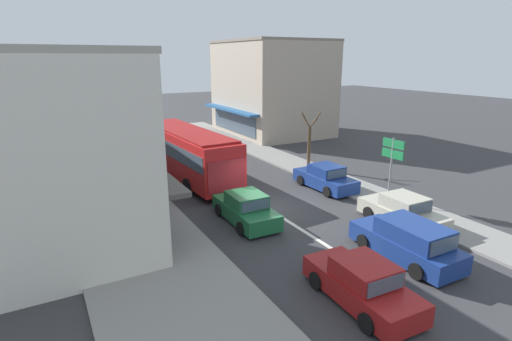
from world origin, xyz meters
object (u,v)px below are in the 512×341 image
at_px(directional_road_sign, 392,155).
at_px(street_tree_right, 309,142).
at_px(pedestrian_browsing_midblock, 122,151).
at_px(pedestrian_with_handbag_near, 147,172).
at_px(traffic_light_downstreet, 117,117).
at_px(city_bus, 187,150).
at_px(wagon_behind_bus_near, 408,241).
at_px(sedan_queue_gap_filler, 362,284).
at_px(parked_sedan_kerb_front, 402,212).
at_px(parked_sedan_kerb_second, 325,178).
at_px(sedan_adjacent_lane_lead, 246,209).

relative_size(directional_road_sign, street_tree_right, 0.89).
bearing_deg(pedestrian_browsing_midblock, pedestrian_with_handbag_near, -89.05).
xyz_separation_m(traffic_light_downstreet, street_tree_right, (10.56, -12.52, -0.96)).
bearing_deg(city_bus, wagon_behind_bus_near, -75.28).
distance_m(traffic_light_downstreet, directional_road_sign, 22.75).
xyz_separation_m(sedan_queue_gap_filler, street_tree_right, (8.14, 13.96, 1.24)).
height_order(parked_sedan_kerb_front, parked_sedan_kerb_second, same).
xyz_separation_m(wagon_behind_bus_near, parked_sedan_kerb_second, (2.70, 8.46, -0.08)).
distance_m(parked_sedan_kerb_second, pedestrian_with_handbag_near, 10.62).
distance_m(city_bus, sedan_queue_gap_filler, 15.81).
height_order(wagon_behind_bus_near, traffic_light_downstreet, traffic_light_downstreet).
distance_m(sedan_queue_gap_filler, directional_road_sign, 10.06).
distance_m(parked_sedan_kerb_front, traffic_light_downstreet, 24.38).
distance_m(parked_sedan_kerb_front, directional_road_sign, 3.57).
height_order(sedan_queue_gap_filler, pedestrian_browsing_midblock, pedestrian_browsing_midblock).
bearing_deg(traffic_light_downstreet, city_bus, -78.30).
bearing_deg(pedestrian_with_handbag_near, parked_sedan_kerb_front, -50.43).
relative_size(pedestrian_with_handbag_near, pedestrian_browsing_midblock, 1.00).
relative_size(sedan_adjacent_lane_lead, parked_sedan_kerb_second, 1.00).
bearing_deg(sedan_queue_gap_filler, street_tree_right, 59.75).
xyz_separation_m(traffic_light_downstreet, pedestrian_browsing_midblock, (-0.76, -5.12, -1.79)).
xyz_separation_m(sedan_adjacent_lane_lead, pedestrian_with_handbag_near, (-2.86, 7.14, 0.40)).
bearing_deg(pedestrian_with_handbag_near, traffic_light_downstreet, 86.82).
xyz_separation_m(city_bus, directional_road_sign, (7.91, -9.64, 0.82)).
bearing_deg(street_tree_right, city_bus, 167.84).
relative_size(sedan_adjacent_lane_lead, pedestrian_with_handbag_near, 2.60).
distance_m(wagon_behind_bus_near, directional_road_sign, 6.63).
height_order(wagon_behind_bus_near, pedestrian_with_handbag_near, pedestrian_with_handbag_near).
bearing_deg(pedestrian_browsing_midblock, parked_sedan_kerb_front, -62.39).
xyz_separation_m(wagon_behind_bus_near, sedan_queue_gap_filler, (-3.60, -1.31, -0.08)).
bearing_deg(parked_sedan_kerb_front, sedan_adjacent_lane_lead, 148.14).
relative_size(sedan_adjacent_lane_lead, street_tree_right, 1.05).
relative_size(sedan_adjacent_lane_lead, parked_sedan_kerb_front, 1.00).
height_order(street_tree_right, pedestrian_with_handbag_near, street_tree_right).
bearing_deg(directional_road_sign, parked_sedan_kerb_front, -124.91).
distance_m(city_bus, traffic_light_downstreet, 10.99).
bearing_deg(traffic_light_downstreet, wagon_behind_bus_near, -76.56).
distance_m(directional_road_sign, pedestrian_browsing_midblock, 18.81).
relative_size(parked_sedan_kerb_front, parked_sedan_kerb_second, 1.00).
bearing_deg(directional_road_sign, pedestrian_with_handbag_near, 141.34).
bearing_deg(wagon_behind_bus_near, pedestrian_with_handbag_near, 116.39).
xyz_separation_m(parked_sedan_kerb_second, pedestrian_browsing_midblock, (-9.48, 11.59, 0.40)).
relative_size(sedan_queue_gap_filler, parked_sedan_kerb_front, 1.01).
bearing_deg(directional_road_sign, parked_sedan_kerb_second, 111.18).
distance_m(street_tree_right, pedestrian_browsing_midblock, 13.55).
bearing_deg(wagon_behind_bus_near, pedestrian_browsing_midblock, 108.68).
distance_m(wagon_behind_bus_near, parked_sedan_kerb_front, 3.44).
height_order(city_bus, directional_road_sign, directional_road_sign).
distance_m(city_bus, wagon_behind_bus_near, 14.98).
distance_m(traffic_light_downstreet, pedestrian_browsing_midblock, 5.48).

